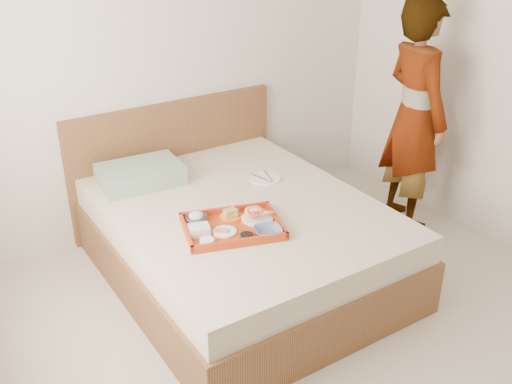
{
  "coord_description": "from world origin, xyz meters",
  "views": [
    {
      "loc": [
        -1.79,
        -1.83,
        2.26
      ],
      "look_at": [
        -0.02,
        0.9,
        0.65
      ],
      "focal_mm": 41.2,
      "sensor_mm": 36.0,
      "label": 1
    }
  ],
  "objects_px": {
    "bed": "(241,241)",
    "person": "(415,117)",
    "tray": "(232,226)",
    "dinner_plate": "(265,178)"
  },
  "relations": [
    {
      "from": "bed",
      "to": "person",
      "type": "relative_size",
      "value": 1.16
    },
    {
      "from": "tray",
      "to": "dinner_plate",
      "type": "height_order",
      "value": "tray"
    },
    {
      "from": "dinner_plate",
      "to": "person",
      "type": "relative_size",
      "value": 0.13
    },
    {
      "from": "tray",
      "to": "bed",
      "type": "bearing_deg",
      "value": 66.64
    },
    {
      "from": "bed",
      "to": "tray",
      "type": "xyz_separation_m",
      "value": [
        -0.21,
        -0.24,
        0.29
      ]
    },
    {
      "from": "tray",
      "to": "dinner_plate",
      "type": "distance_m",
      "value": 0.74
    },
    {
      "from": "tray",
      "to": "dinner_plate",
      "type": "xyz_separation_m",
      "value": [
        0.55,
        0.49,
        -0.02
      ]
    },
    {
      "from": "bed",
      "to": "dinner_plate",
      "type": "distance_m",
      "value": 0.5
    },
    {
      "from": "tray",
      "to": "person",
      "type": "xyz_separation_m",
      "value": [
        1.67,
        0.2,
        0.31
      ]
    },
    {
      "from": "dinner_plate",
      "to": "person",
      "type": "xyz_separation_m",
      "value": [
        1.12,
        -0.29,
        0.32
      ]
    }
  ]
}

